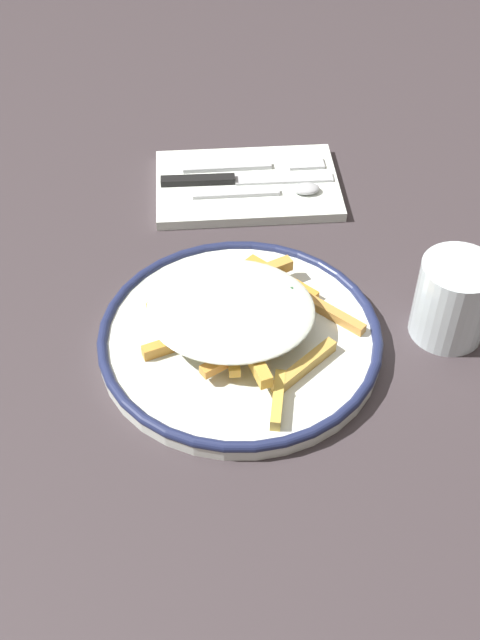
# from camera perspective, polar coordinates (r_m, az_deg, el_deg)

# --- Properties ---
(ground_plane) EXTENTS (2.60, 2.60, 0.00)m
(ground_plane) POSITION_cam_1_polar(r_m,az_deg,el_deg) (0.79, -0.00, -1.80)
(ground_plane) COLOR #3B3336
(plate) EXTENTS (0.28, 0.28, 0.02)m
(plate) POSITION_cam_1_polar(r_m,az_deg,el_deg) (0.78, -0.00, -1.26)
(plate) COLOR white
(plate) RESTS_ON ground_plane
(fries_heap) EXTENTS (0.23, 0.23, 0.04)m
(fries_heap) POSITION_cam_1_polar(r_m,az_deg,el_deg) (0.76, -0.25, 0.52)
(fries_heap) COLOR gold
(fries_heap) RESTS_ON plate
(napkin) EXTENTS (0.15, 0.22, 0.01)m
(napkin) POSITION_cam_1_polar(r_m,az_deg,el_deg) (0.98, 0.52, 9.74)
(napkin) COLOR white
(napkin) RESTS_ON ground_plane
(fork) EXTENTS (0.02, 0.18, 0.01)m
(fork) POSITION_cam_1_polar(r_m,az_deg,el_deg) (1.00, 1.07, 11.09)
(fork) COLOR silver
(fork) RESTS_ON napkin
(knife) EXTENTS (0.02, 0.21, 0.01)m
(knife) POSITION_cam_1_polar(r_m,az_deg,el_deg) (0.97, -0.61, 10.13)
(knife) COLOR black
(knife) RESTS_ON napkin
(spoon) EXTENTS (0.02, 0.15, 0.01)m
(spoon) POSITION_cam_1_polar(r_m,az_deg,el_deg) (0.95, 2.82, 9.33)
(spoon) COLOR silver
(spoon) RESTS_ON napkin
(water_glass) EXTENTS (0.07, 0.07, 0.09)m
(water_glass) POSITION_cam_1_polar(r_m,az_deg,el_deg) (0.80, 15.10, 1.55)
(water_glass) COLOR silver
(water_glass) RESTS_ON ground_plane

